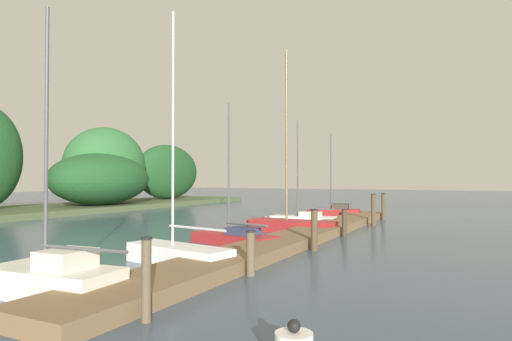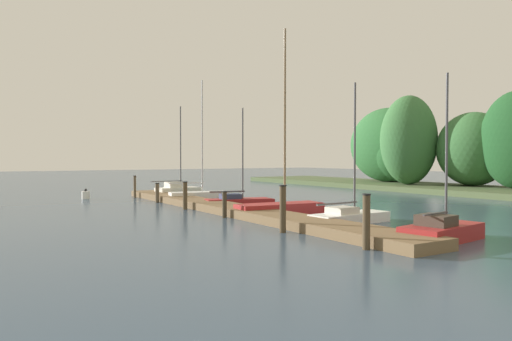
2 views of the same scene
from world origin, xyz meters
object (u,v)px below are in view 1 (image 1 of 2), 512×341
sailboat_0 (50,277)px  mooring_piling_2 (314,230)px  sailboat_2 (232,237)px  mooring_piling_0 (146,279)px  sailboat_4 (301,218)px  sailboat_5 (333,212)px  mooring_piling_3 (344,223)px  mooring_piling_1 (251,253)px  mooring_piling_5 (383,206)px  mooring_piling_4 (373,210)px  sailboat_1 (175,252)px  sailboat_3 (289,223)px

sailboat_0 → mooring_piling_2: size_ratio=4.31×
sailboat_0 → sailboat_2: 7.73m
mooring_piling_0 → sailboat_4: bearing=12.2°
sailboat_5 → mooring_piling_3: bearing=100.6°
mooring_piling_1 → sailboat_5: bearing=10.2°
mooring_piling_1 → mooring_piling_5: 16.52m
mooring_piling_4 → sailboat_4: bearing=99.0°
mooring_piling_2 → sailboat_4: bearing=24.1°
sailboat_1 → sailboat_5: 16.39m
sailboat_1 → sailboat_3: bearing=-78.9°
mooring_piling_1 → mooring_piling_2: mooring_piling_2 is taller
sailboat_2 → mooring_piling_4: sailboat_2 is taller
sailboat_3 → sailboat_4: (3.55, 0.79, -0.09)m
sailboat_2 → sailboat_5: size_ratio=1.00×
sailboat_2 → mooring_piling_3: size_ratio=4.55×
sailboat_0 → mooring_piling_5: 20.21m
sailboat_2 → mooring_piling_0: (-8.11, -3.05, 0.44)m
sailboat_1 → sailboat_3: sailboat_3 is taller
sailboat_4 → mooring_piling_1: size_ratio=4.92×
sailboat_4 → mooring_piling_2: sailboat_4 is taller
sailboat_4 → sailboat_1: bearing=89.9°
sailboat_0 → mooring_piling_4: sailboat_0 is taller
sailboat_5 → mooring_piling_2: bearing=95.0°
mooring_piling_1 → sailboat_3: bearing=16.8°
mooring_piling_3 → mooring_piling_5: 8.31m
mooring_piling_5 → sailboat_1: bearing=170.9°
sailboat_1 → sailboat_5: bearing=-77.8°
mooring_piling_2 → mooring_piling_5: size_ratio=0.89×
sailboat_3 → mooring_piling_3: (-0.47, -2.67, 0.20)m
sailboat_1 → sailboat_4: 11.93m
mooring_piling_1 → mooring_piling_5: size_ratio=0.72×
sailboat_0 → mooring_piling_4: 16.59m
sailboat_0 → mooring_piling_1: 4.46m
mooring_piling_1 → mooring_piling_3: 8.21m
sailboat_0 → mooring_piling_2: bearing=-114.7°
sailboat_2 → sailboat_4: 8.01m
sailboat_5 → mooring_piling_1: sailboat_5 is taller
mooring_piling_3 → mooring_piling_4: bearing=-2.6°
mooring_piling_1 → mooring_piling_2: size_ratio=0.81×
sailboat_5 → mooring_piling_0: 20.83m
mooring_piling_4 → sailboat_5: bearing=39.8°
sailboat_5 → sailboat_3: bearing=83.6°
sailboat_3 → mooring_piling_0: (-12.55, -2.69, 0.34)m
sailboat_0 → mooring_piling_0: sailboat_0 is taller
sailboat_5 → sailboat_2: bearing=81.0°
sailboat_5 → mooring_piling_4: size_ratio=3.18×
sailboat_1 → mooring_piling_2: size_ratio=5.16×
sailboat_1 → mooring_piling_5: bearing=-88.5°
sailboat_3 → mooring_piling_5: bearing=-104.3°
mooring_piling_2 → mooring_piling_0: bearing=179.5°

